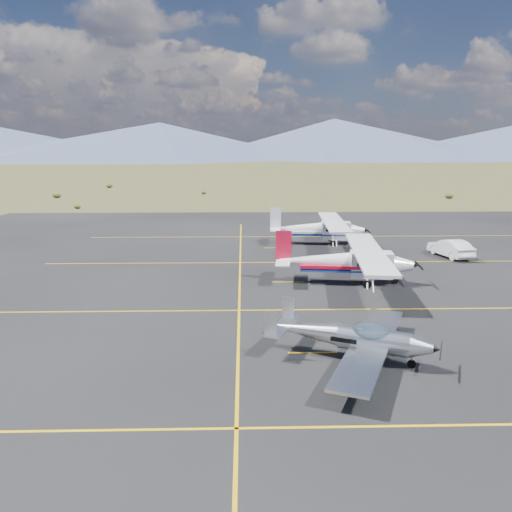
% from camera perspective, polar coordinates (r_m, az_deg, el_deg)
% --- Properties ---
extents(ground, '(1600.00, 1600.00, 0.00)m').
position_cam_1_polar(ground, '(24.30, 12.44, -7.47)').
color(ground, '#383D1C').
rests_on(ground, ground).
extents(apron, '(72.00, 72.00, 0.02)m').
position_cam_1_polar(apron, '(30.83, 9.36, -3.17)').
color(apron, black).
rests_on(apron, ground).
extents(aircraft_low_wing, '(6.51, 8.46, 1.89)m').
position_cam_1_polar(aircraft_low_wing, '(19.84, 11.15, -9.14)').
color(aircraft_low_wing, silver).
rests_on(aircraft_low_wing, apron).
extents(aircraft_cessna, '(7.59, 12.57, 3.17)m').
position_cam_1_polar(aircraft_cessna, '(30.81, 10.32, -0.52)').
color(aircraft_cessna, white).
rests_on(aircraft_cessna, apron).
extents(aircraft_plain, '(7.39, 12.30, 3.11)m').
position_cam_1_polar(aircraft_plain, '(43.54, 7.21, 3.18)').
color(aircraft_plain, white).
rests_on(aircraft_plain, apron).
extents(sedan, '(2.27, 4.41, 1.38)m').
position_cam_1_polar(sedan, '(40.64, 21.34, 0.85)').
color(sedan, silver).
rests_on(sedan, apron).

